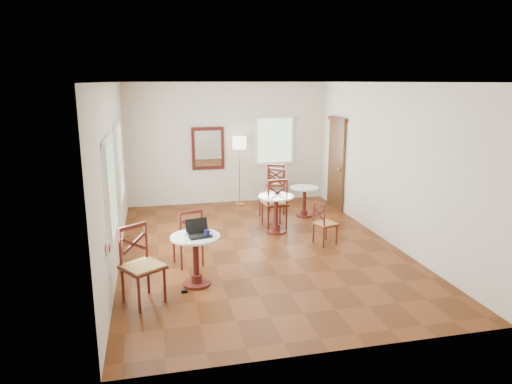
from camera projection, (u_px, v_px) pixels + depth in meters
ground at (260, 248)px, 8.65m from camera, size 7.00×7.00×0.00m
room_shell at (253, 145)px, 8.46m from camera, size 5.02×7.02×3.01m
cafe_table_near at (196, 255)px, 6.98m from camera, size 0.74×0.74×0.78m
cafe_table_mid at (276, 210)px, 9.45m from camera, size 0.73×0.73×0.77m
cafe_table_back at (304, 198)px, 10.62m from camera, size 0.64×0.64×0.68m
chair_near_a at (188, 237)px, 7.75m from camera, size 0.56×0.56×0.98m
chair_near_b at (141, 265)px, 6.43m from camera, size 0.70×0.70×1.09m
chair_mid_a at (275, 203)px, 9.76m from camera, size 0.53×0.53×1.07m
chair_mid_b at (324, 223)px, 8.77m from camera, size 0.48×0.48×0.82m
chair_back_a at (276, 183)px, 11.78m from camera, size 0.59×0.59×1.01m
chair_back_b at (273, 193)px, 10.67m from camera, size 0.69×0.69×1.06m
floor_lamp at (239, 147)px, 11.36m from camera, size 0.33×0.33×1.71m
laptop at (198, 232)px, 6.90m from camera, size 0.39×0.35×0.24m
mouse at (198, 235)px, 6.90m from camera, size 0.12×0.10×0.04m
navy_mug at (207, 233)px, 6.86m from camera, size 0.13×0.09×0.10m
water_glass at (186, 237)px, 6.69m from camera, size 0.07×0.07×0.11m
power_adapter at (184, 291)px, 6.83m from camera, size 0.09×0.06×0.04m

